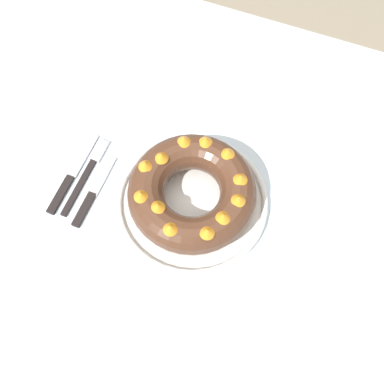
{
  "coord_description": "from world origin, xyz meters",
  "views": [
    {
      "loc": [
        0.14,
        -0.32,
        1.56
      ],
      "look_at": [
        0.01,
        0.01,
        0.79
      ],
      "focal_mm": 42.0,
      "sensor_mm": 36.0,
      "label": 1
    }
  ],
  "objects_px": {
    "serving_dish": "(192,201)",
    "serving_knife": "(70,178)",
    "cake_knife": "(92,195)",
    "bundt_cake": "(192,192)",
    "fork": "(88,171)"
  },
  "relations": [
    {
      "from": "serving_dish",
      "to": "serving_knife",
      "type": "height_order",
      "value": "serving_dish"
    },
    {
      "from": "fork",
      "to": "serving_dish",
      "type": "bearing_deg",
      "value": -0.86
    },
    {
      "from": "serving_knife",
      "to": "cake_knife",
      "type": "height_order",
      "value": "same"
    },
    {
      "from": "serving_dish",
      "to": "fork",
      "type": "xyz_separation_m",
      "value": [
        -0.23,
        -0.01,
        -0.01
      ]
    },
    {
      "from": "bundt_cake",
      "to": "cake_knife",
      "type": "height_order",
      "value": "bundt_cake"
    },
    {
      "from": "cake_knife",
      "to": "bundt_cake",
      "type": "bearing_deg",
      "value": 23.06
    },
    {
      "from": "bundt_cake",
      "to": "serving_knife",
      "type": "distance_m",
      "value": 0.26
    },
    {
      "from": "serving_dish",
      "to": "serving_knife",
      "type": "xyz_separation_m",
      "value": [
        -0.25,
        -0.04,
        -0.01
      ]
    },
    {
      "from": "serving_knife",
      "to": "cake_knife",
      "type": "relative_size",
      "value": 1.15
    },
    {
      "from": "serving_knife",
      "to": "cake_knife",
      "type": "distance_m",
      "value": 0.06
    },
    {
      "from": "serving_dish",
      "to": "serving_knife",
      "type": "bearing_deg",
      "value": -170.9
    },
    {
      "from": "serving_dish",
      "to": "cake_knife",
      "type": "relative_size",
      "value": 1.77
    },
    {
      "from": "bundt_cake",
      "to": "serving_knife",
      "type": "xyz_separation_m",
      "value": [
        -0.25,
        -0.04,
        -0.05
      ]
    },
    {
      "from": "bundt_cake",
      "to": "cake_knife",
      "type": "bearing_deg",
      "value": -163.43
    },
    {
      "from": "fork",
      "to": "cake_knife",
      "type": "xyz_separation_m",
      "value": [
        0.03,
        -0.05,
        0.0
      ]
    }
  ]
}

